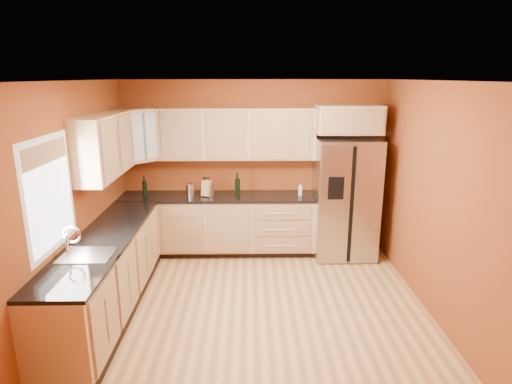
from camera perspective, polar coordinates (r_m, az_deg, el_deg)
The scene contains 23 objects.
floor at distance 5.19m, azimuth -0.02°, elevation -15.42°, with size 4.00×4.00×0.00m, color #A76C40.
ceiling at distance 4.47m, azimuth -0.02°, elevation 14.62°, with size 4.00×4.00×0.00m, color silver.
wall_back at distance 6.61m, azimuth -0.29°, elevation 3.45°, with size 4.00×0.04×2.60m, color brown.
wall_front at distance 2.81m, azimuth 0.63°, elevation -13.38°, with size 4.00×0.04×2.60m, color brown.
wall_left at distance 5.05m, azimuth -23.35°, elevation -1.53°, with size 0.04×4.00×2.60m, color brown.
wall_right at distance 5.11m, azimuth 23.05°, elevation -1.33°, with size 0.04×4.00×2.60m, color brown.
base_cabinets_back at distance 6.57m, azimuth -5.07°, elevation -4.48°, with size 2.90×0.60×0.88m, color tan.
base_cabinets_left at distance 5.24m, azimuth -19.27°, elevation -10.59°, with size 0.60×2.80×0.88m, color tan.
countertop_back at distance 6.42m, azimuth -5.17°, elevation -0.64°, with size 2.90×0.62×0.04m, color black.
countertop_left at distance 5.06m, azimuth -19.62°, elevation -5.89°, with size 0.62×2.80×0.04m, color black.
upper_cabinets_back at distance 6.36m, azimuth -2.55°, elevation 7.77°, with size 2.30×0.33×0.75m, color tan.
upper_cabinets_left at distance 5.55m, azimuth -19.56°, elevation 5.82°, with size 0.33×1.35×0.75m, color tan.
corner_upper_cabinet at distance 6.40m, azimuth -15.52°, elevation 7.28°, with size 0.62×0.33×0.75m, color tan.
over_fridge_cabinet at distance 6.36m, azimuth 12.16°, elevation 9.49°, with size 0.92×0.60×0.40m, color tan.
refrigerator at distance 6.50m, azimuth 11.74°, elevation -0.80°, with size 0.90×0.75×1.78m, color silver.
window at distance 4.54m, azimuth -25.77°, elevation -0.31°, with size 0.03×0.90×1.00m, color white.
sink_faucet at distance 4.57m, azimuth -21.76°, elevation -6.11°, with size 0.50×0.42×0.30m, color white, non-canonical shape.
canister_left at distance 6.38m, azimuth -8.76°, elevation 0.25°, with size 0.12×0.12×0.20m, color silver.
canister_right at distance 6.40m, azimuth -6.19°, elevation 0.44°, with size 0.13×0.13×0.21m, color silver.
wine_bottle_a at distance 6.55m, azimuth -14.63°, elevation 0.82°, with size 0.07×0.07×0.31m, color black, non-canonical shape.
wine_bottle_b at distance 6.37m, azimuth -2.49°, elevation 1.08°, with size 0.08×0.08×0.34m, color black, non-canonical shape.
knife_block at distance 6.39m, azimuth -6.61°, elevation 0.55°, with size 0.12×0.11×0.24m, color tan.
soap_dispenser at distance 6.39m, azimuth 5.93°, elevation 0.30°, with size 0.06×0.06×0.18m, color silver.
Camera 1 is at (-0.07, -4.47, 2.65)m, focal length 30.00 mm.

